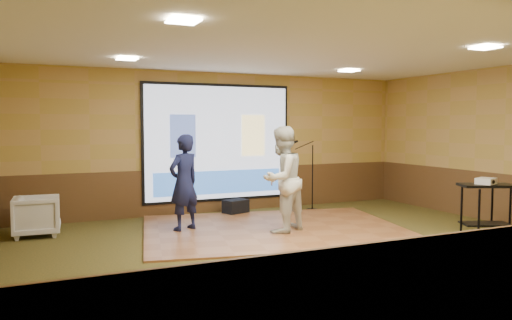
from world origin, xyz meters
name	(u,v)px	position (x,y,z in m)	size (l,w,h in m)	color
ground	(296,247)	(0.00, 0.00, 0.00)	(9.00, 9.00, 0.00)	#2C3618
room_shell	(297,111)	(0.00, 0.00, 2.09)	(9.04, 7.04, 3.02)	tan
wainscot_back	(218,190)	(0.00, 3.48, 0.47)	(9.00, 0.04, 0.95)	#52381B
wainscot_front	(484,281)	(0.00, -3.48, 0.47)	(9.00, 0.04, 0.95)	#52381B
wainscot_right	(502,199)	(4.48, 0.00, 0.47)	(0.04, 7.00, 0.95)	#52381B
projector_screen	(219,144)	(0.00, 3.44, 1.47)	(3.32, 0.06, 2.52)	black
downlight_nw	(127,59)	(-2.20, 1.80, 2.97)	(0.32, 0.32, 0.02)	#FFE7BF
downlight_ne	(349,71)	(2.20, 1.80, 2.97)	(0.32, 0.32, 0.02)	#FFE7BF
downlight_sw	(183,21)	(-2.20, -1.50, 2.97)	(0.32, 0.32, 0.02)	#FFE7BF
downlight_se	(485,48)	(2.20, -1.50, 2.97)	(0.32, 0.32, 0.02)	#FFE7BF
dance_floor	(274,229)	(0.25, 1.28, 0.02)	(4.58, 3.49, 0.03)	#986037
player_left	(184,182)	(-1.26, 1.79, 0.88)	(0.61, 0.40, 1.69)	#141941
player_right	(282,179)	(0.24, 0.95, 0.95)	(0.89, 0.69, 1.83)	silver
av_table	(486,201)	(3.22, -0.72, 0.62)	(0.85, 0.45, 0.90)	black
projector	(486,181)	(3.20, -0.73, 0.95)	(0.31, 0.26, 0.10)	silver
mic_stand	(310,188)	(1.92, 2.81, 0.49)	(0.61, 0.25, 1.56)	black
banquet_chair	(37,216)	(-3.63, 2.50, 0.34)	(0.73, 0.75, 0.68)	gray
duffel_bag	(236,207)	(0.21, 3.01, 0.15)	(0.49, 0.33, 0.31)	black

